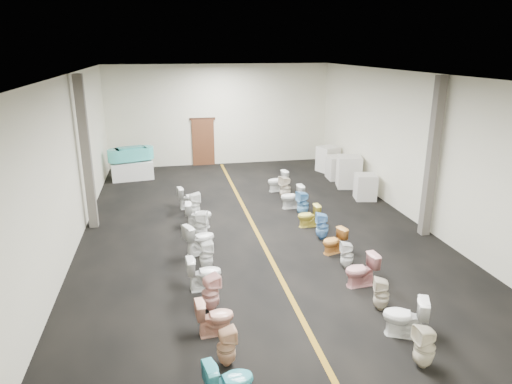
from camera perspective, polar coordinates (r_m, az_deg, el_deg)
floor at (r=13.86m, az=-0.26°, el=-4.36°), size 16.00×16.00×0.00m
ceiling at (r=12.86m, az=-0.29°, el=14.56°), size 16.00×16.00×0.00m
wall_back at (r=20.96m, az=-4.54°, el=9.54°), size 10.00×0.00×10.00m
wall_front at (r=6.00m, az=14.91°, el=-12.45°), size 10.00×0.00×10.00m
wall_left at (r=13.19m, az=-22.15°, el=3.44°), size 0.00×16.00×16.00m
wall_right at (r=14.94m, az=18.98°, el=5.33°), size 0.00×16.00×16.00m
aisle_stripe at (r=13.86m, az=-0.26°, el=-4.35°), size 0.12×15.60×0.01m
back_door at (r=21.03m, az=-6.61°, el=6.19°), size 1.00×0.10×2.10m
door_frame at (r=20.85m, az=-6.72°, el=9.07°), size 1.15×0.08×0.10m
column_left at (r=14.11m, az=-20.46°, el=4.49°), size 0.25×0.25×4.50m
column_right at (r=13.57m, az=21.17°, el=3.92°), size 0.25×0.25×4.50m
display_table at (r=19.40m, az=-15.20°, el=2.62°), size 1.74×1.04×0.73m
bathtub at (r=19.23m, az=-15.37°, el=4.65°), size 1.80×1.03×0.55m
appliance_crate_a at (r=16.66m, az=13.51°, el=0.63°), size 0.83×0.83×0.91m
appliance_crate_b at (r=17.98m, az=11.53°, el=2.51°), size 1.07×1.07×1.21m
appliance_crate_c at (r=19.03m, az=10.20°, el=3.01°), size 0.89×0.89×0.94m
appliance_crate_d at (r=20.11m, az=8.97°, el=4.09°), size 0.99×0.99×1.10m
toilet_left_0 at (r=7.46m, az=-3.35°, el=-22.59°), size 0.83×0.57×0.77m
toilet_left_1 at (r=8.16m, az=-3.73°, el=-18.75°), size 0.37×0.36×0.72m
toilet_left_2 at (r=8.91m, az=-5.17°, el=-15.26°), size 0.75×0.46×0.73m
toilet_left_3 at (r=9.61m, az=-5.70°, el=-12.42°), size 0.47×0.47×0.79m
toilet_left_4 at (r=10.38m, az=-6.49°, el=-10.04°), size 0.80×0.49×0.78m
toilet_left_5 at (r=11.25m, az=-6.24°, el=-7.89°), size 0.36×0.35×0.73m
toilet_left_6 at (r=12.08m, az=-7.07°, el=-5.78°), size 0.94×0.75×0.83m
toilet_left_7 at (r=12.90m, az=-6.94°, el=-4.21°), size 0.46×0.46×0.84m
toilet_left_8 at (r=13.80m, az=-7.20°, el=-2.85°), size 0.80×0.49×0.79m
toilet_left_9 at (r=14.60m, az=-7.73°, el=-1.64°), size 0.42×0.41×0.82m
toilet_left_10 at (r=15.48m, az=-8.39°, el=-0.68°), size 0.79×0.53×0.75m
toilet_right_0 at (r=8.57m, az=20.32°, el=-17.70°), size 0.36×0.36×0.78m
toilet_right_1 at (r=9.23m, az=18.10°, el=-14.59°), size 0.91×0.75×0.81m
toilet_right_2 at (r=9.94m, az=15.40°, el=-12.20°), size 0.41×0.41×0.71m
toilet_right_3 at (r=10.72m, az=13.01°, el=-9.51°), size 0.78×0.49×0.77m
toilet_right_4 at (r=11.46m, az=11.30°, el=-7.74°), size 0.35×0.34×0.69m
toilet_right_5 at (r=12.21m, az=9.73°, el=-6.08°), size 0.74×0.55×0.67m
toilet_right_6 at (r=12.99m, az=8.27°, el=-4.23°), size 0.41×0.40×0.78m
toilet_right_7 at (r=13.85m, az=6.59°, el=-2.98°), size 0.68×0.40×0.68m
toilet_right_8 at (r=14.65m, az=5.88°, el=-1.47°), size 0.45×0.44×0.83m
toilet_right_9 at (r=15.37m, az=4.52°, el=-0.60°), size 0.79×0.47×0.79m
toilet_right_10 at (r=16.22m, az=3.67°, el=0.54°), size 0.49×0.48×0.85m
toilet_right_11 at (r=17.16m, az=2.70°, el=1.37°), size 0.82×0.55×0.77m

